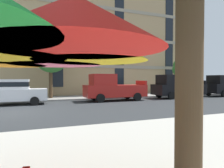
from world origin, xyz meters
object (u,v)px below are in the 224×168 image
object	(u,v)px
street_tree_middle	(50,54)
pickup_red	(112,88)
sedan_white	(13,91)
street_tree_right	(180,67)
pickup_black	(177,87)

from	to	relation	value
street_tree_middle	pickup_red	bearing A→B (deg)	-31.10
sedan_white	pickup_red	bearing A→B (deg)	0.00
pickup_red	sedan_white	bearing A→B (deg)	-180.00
street_tree_middle	street_tree_right	distance (m)	14.48
pickup_black	street_tree_right	world-z (taller)	street_tree_right
pickup_red	street_tree_right	world-z (taller)	street_tree_right
street_tree_middle	street_tree_right	size ratio (longest dim) A/B	1.31
pickup_black	street_tree_right	xyz separation A→B (m)	(3.12, 3.34, 2.13)
pickup_black	pickup_red	bearing A→B (deg)	180.00
street_tree_middle	sedan_white	bearing A→B (deg)	-132.65
sedan_white	street_tree_right	xyz separation A→B (m)	(17.11, 3.34, 2.21)
pickup_red	street_tree_middle	size ratio (longest dim) A/B	0.94
pickup_red	street_tree_middle	bearing A→B (deg)	148.90
sedan_white	street_tree_right	bearing A→B (deg)	11.06
street_tree_right	sedan_white	bearing A→B (deg)	-168.94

